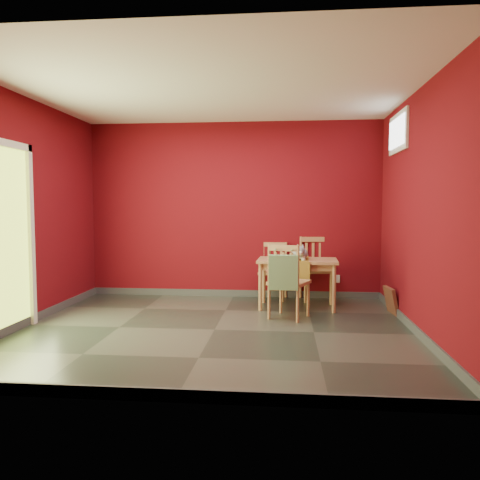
# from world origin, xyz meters

# --- Properties ---
(ground) EXTENTS (4.50, 4.50, 0.00)m
(ground) POSITION_xyz_m (0.00, 0.00, 0.00)
(ground) COLOR #2D342D
(ground) RESTS_ON ground
(room_shell) EXTENTS (4.50, 4.50, 4.50)m
(room_shell) POSITION_xyz_m (0.00, 0.00, 0.05)
(room_shell) COLOR #610911
(room_shell) RESTS_ON ground
(doorway) EXTENTS (0.06, 1.01, 2.13)m
(doorway) POSITION_xyz_m (-2.23, -0.40, 1.12)
(doorway) COLOR #B7D838
(doorway) RESTS_ON ground
(window) EXTENTS (0.05, 0.90, 0.50)m
(window) POSITION_xyz_m (2.23, 1.00, 2.35)
(window) COLOR white
(window) RESTS_ON room_shell
(outlet_plate) EXTENTS (0.08, 0.02, 0.12)m
(outlet_plate) POSITION_xyz_m (1.60, 1.99, 0.30)
(outlet_plate) COLOR silver
(outlet_plate) RESTS_ON room_shell
(dining_table) EXTENTS (1.11, 0.68, 0.68)m
(dining_table) POSITION_xyz_m (0.97, 1.26, 0.59)
(dining_table) COLOR #B27E53
(dining_table) RESTS_ON ground
(table_runner) EXTENTS (0.34, 0.66, 0.33)m
(table_runner) POSITION_xyz_m (0.97, 1.16, 0.63)
(table_runner) COLOR olive
(table_runner) RESTS_ON dining_table
(chair_far_left) EXTENTS (0.45, 0.45, 0.86)m
(chair_far_left) POSITION_xyz_m (0.63, 1.86, 0.44)
(chair_far_left) COLOR #B27E53
(chair_far_left) RESTS_ON ground
(chair_far_right) EXTENTS (0.50, 0.50, 0.95)m
(chair_far_right) POSITION_xyz_m (1.25, 1.85, 0.48)
(chair_far_right) COLOR #B27E53
(chair_far_right) RESTS_ON ground
(chair_near) EXTENTS (0.58, 0.58, 0.95)m
(chair_near) POSITION_xyz_m (0.83, 0.61, 0.48)
(chair_near) COLOR #B27E53
(chair_near) RESTS_ON ground
(tote_bag) EXTENTS (0.35, 0.20, 0.49)m
(tote_bag) POSITION_xyz_m (0.78, 0.40, 0.62)
(tote_bag) COLOR #6E9B66
(tote_bag) RESTS_ON chair_near
(cat) EXTENTS (0.33, 0.51, 0.24)m
(cat) POSITION_xyz_m (1.00, 1.21, 0.80)
(cat) COLOR slate
(cat) RESTS_ON table_runner
(picture_frame) EXTENTS (0.16, 0.36, 0.35)m
(picture_frame) POSITION_xyz_m (2.19, 1.00, 0.18)
(picture_frame) COLOR brown
(picture_frame) RESTS_ON ground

